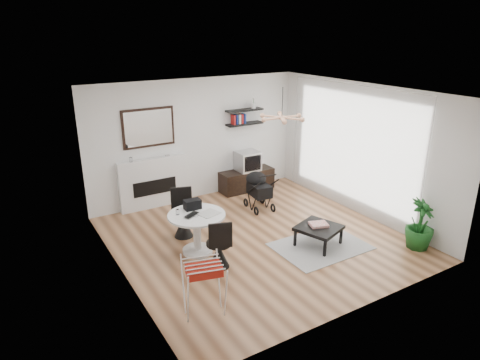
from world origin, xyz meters
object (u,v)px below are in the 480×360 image
stroller (258,191)px  drying_rack (204,288)px  fireplace (153,177)px  crt_tv (248,161)px  dining_table (197,227)px  coffee_table (319,229)px  tv_console (247,180)px  potted_plant (420,224)px

stroller → drying_rack: bearing=-128.1°
fireplace → crt_tv: fireplace is taller
dining_table → coffee_table: size_ratio=1.11×
dining_table → tv_console: bearing=42.5°
crt_tv → drying_rack: bearing=-129.0°
dining_table → stroller: (1.97, 1.07, -0.09)m
crt_tv → coffee_table: bearing=-97.6°
dining_table → potted_plant: (3.42, -1.88, -0.02)m
fireplace → drying_rack: bearing=-100.8°
dining_table → coffee_table: 2.16m
crt_tv → coffee_table: crt_tv is taller
coffee_table → drying_rack: bearing=-164.7°
stroller → coffee_table: size_ratio=1.00×
drying_rack → dining_table: bearing=82.0°
stroller → potted_plant: bearing=-57.4°
coffee_table → potted_plant: 1.76m
tv_console → dining_table: (-2.34, -2.15, 0.23)m
tv_console → coffee_table: tv_console is taller
drying_rack → stroller: stroller is taller
tv_console → crt_tv: bearing=-7.5°
crt_tv → potted_plant: 4.17m
crt_tv → drying_rack: size_ratio=0.65×
drying_rack → tv_console: bearing=65.9°
dining_table → drying_rack: drying_rack is taller
dining_table → drying_rack: 1.75m
potted_plant → stroller: bearing=116.2°
crt_tv → stroller: crt_tv is taller
fireplace → drying_rack: fireplace is taller
dining_table → drying_rack: bearing=-112.6°
tv_console → drying_rack: bearing=-128.7°
fireplace → potted_plant: 5.37m
coffee_table → stroller: bearing=89.8°
fireplace → tv_console: 2.32m
tv_console → dining_table: bearing=-137.5°
dining_table → stroller: size_ratio=1.11×
tv_console → crt_tv: crt_tv is taller
potted_plant → crt_tv: bearing=104.7°
crt_tv → potted_plant: size_ratio=0.58×
dining_table → fireplace: bearing=88.2°
crt_tv → dining_table: bearing=-137.9°
stroller → potted_plant: size_ratio=0.99×
fireplace → stroller: bearing=-33.1°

